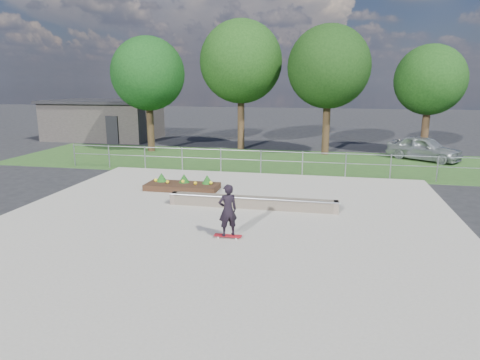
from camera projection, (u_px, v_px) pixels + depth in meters
name	position (u px, v px, depth m)	size (l,w,h in m)	color
ground	(224.00, 224.00, 13.67)	(120.00, 120.00, 0.00)	black
grass_verge	(270.00, 161.00, 24.16)	(30.00, 8.00, 0.02)	#26481C
concrete_slab	(224.00, 223.00, 13.66)	(15.00, 15.00, 0.06)	gray
fence	(261.00, 159.00, 20.65)	(20.06, 0.06, 1.20)	#93959B
building	(104.00, 119.00, 33.23)	(8.40, 5.40, 3.00)	#2E2B29
tree_far_left	(148.00, 74.00, 26.53)	(4.55, 4.55, 7.15)	black
tree_mid_left	(241.00, 62.00, 27.19)	(5.25, 5.25, 8.25)	#352315
tree_mid_right	(329.00, 67.00, 25.25)	(4.90, 4.90, 7.70)	#302113
tree_far_right	(430.00, 80.00, 25.68)	(4.20, 4.20, 6.60)	#362315
grind_ledge	(252.00, 202.00, 15.10)	(6.00, 0.44, 0.43)	brown
planter_bed	(183.00, 185.00, 17.68)	(3.00, 1.20, 0.61)	black
skateboarder	(228.00, 210.00, 12.07)	(0.80, 0.59, 1.59)	silver
parked_car	(424.00, 148.00, 24.36)	(1.63, 4.05, 1.38)	#9FA4A8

